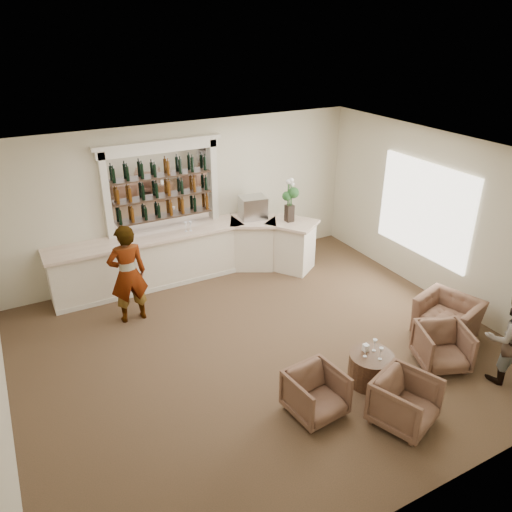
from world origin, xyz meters
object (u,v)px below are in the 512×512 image
at_px(bar_counter, 189,255).
at_px(flower_vase, 290,197).
at_px(sommelier, 128,274).
at_px(armchair_center, 405,402).
at_px(armchair_left, 316,393).
at_px(armchair_right, 442,347).
at_px(cocktail_table, 371,368).
at_px(guest, 509,339).
at_px(armchair_far, 448,316).
at_px(espresso_machine, 253,207).

xyz_separation_m(bar_counter, flower_vase, (2.18, -0.54, 1.12)).
distance_m(sommelier, armchair_center, 5.20).
bearing_deg(bar_counter, flower_vase, -13.90).
relative_size(armchair_left, armchair_right, 0.97).
relative_size(cocktail_table, guest, 0.45).
bearing_deg(armchair_far, armchair_right, -68.61).
relative_size(guest, armchair_left, 2.00).
bearing_deg(guest, espresso_machine, -46.01).
bearing_deg(armchair_center, guest, -21.15).
relative_size(cocktail_table, armchair_far, 0.68).
xyz_separation_m(bar_counter, sommelier, (-1.56, -0.99, 0.38)).
distance_m(sommelier, flower_vase, 3.83).
height_order(cocktail_table, guest, guest).
xyz_separation_m(armchair_center, armchair_right, (1.46, 0.69, -0.01)).
height_order(cocktail_table, flower_vase, flower_vase).
bearing_deg(espresso_machine, guest, -64.59).
distance_m(guest, armchair_far, 1.45).
bearing_deg(armchair_left, guest, -19.77).
relative_size(sommelier, armchair_right, 2.44).
bearing_deg(sommelier, armchair_right, 137.88).
distance_m(cocktail_table, armchair_center, 0.93).
height_order(armchair_far, flower_vase, flower_vase).
height_order(armchair_left, flower_vase, flower_vase).
bearing_deg(sommelier, bar_counter, -146.74).
distance_m(sommelier, espresso_machine, 3.31).
height_order(armchair_center, flower_vase, flower_vase).
relative_size(cocktail_table, armchair_left, 0.91).
xyz_separation_m(bar_counter, armchair_right, (2.51, -4.77, -0.22)).
height_order(armchair_right, espresso_machine, espresso_machine).
relative_size(armchair_center, armchair_far, 0.80).
bearing_deg(guest, armchair_far, -72.79).
bearing_deg(armchair_right, guest, -28.96).
distance_m(armchair_left, armchair_center, 1.23).
xyz_separation_m(armchair_far, flower_vase, (-1.18, 3.58, 1.36)).
relative_size(bar_counter, armchair_far, 5.61).
relative_size(bar_counter, espresso_machine, 10.21).
xyz_separation_m(cocktail_table, armchair_right, (1.29, -0.22, 0.11)).
relative_size(bar_counter, armchair_right, 7.28).
bearing_deg(espresso_machine, armchair_right, -68.85).
height_order(cocktail_table, sommelier, sommelier).
bearing_deg(armchair_right, cocktail_table, -167.79).
height_order(armchair_far, espresso_machine, espresso_machine).
height_order(armchair_center, armchair_far, armchair_center).
relative_size(guest, armchair_far, 1.50).
bearing_deg(armchair_left, armchair_right, -6.94).
bearing_deg(espresso_machine, bar_counter, -169.67).
relative_size(armchair_left, espresso_machine, 1.36).
relative_size(guest, armchair_right, 1.95).
height_order(armchair_left, armchair_right, armchair_right).
bearing_deg(sommelier, armchair_left, 114.42).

